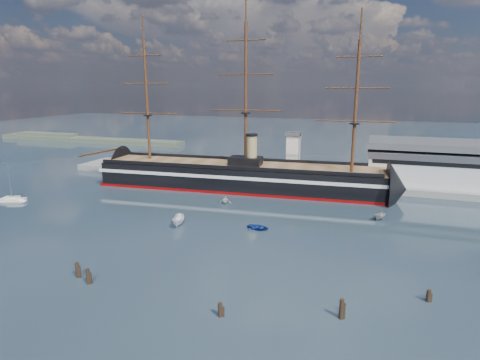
% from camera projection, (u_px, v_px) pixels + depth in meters
% --- Properties ---
extents(ground, '(600.00, 600.00, 0.00)m').
position_uv_depth(ground, '(256.00, 210.00, 105.35)').
color(ground, '#172632').
rests_on(ground, ground).
extents(quay, '(180.00, 18.00, 2.00)m').
position_uv_depth(quay, '(314.00, 182.00, 135.44)').
color(quay, slate).
rests_on(quay, ground).
extents(warehouse, '(63.00, 21.00, 11.60)m').
position_uv_depth(warehouse, '(475.00, 166.00, 122.37)').
color(warehouse, '#B7BABC').
rests_on(warehouse, ground).
extents(quay_tower, '(5.00, 5.00, 15.00)m').
position_uv_depth(quay_tower, '(293.00, 154.00, 132.61)').
color(quay_tower, silver).
rests_on(quay_tower, ground).
extents(shoreline, '(120.00, 10.00, 4.00)m').
position_uv_depth(shoreline, '(75.00, 139.00, 235.91)').
color(shoreline, '#3F4C38').
rests_on(shoreline, ground).
extents(warship, '(113.39, 22.17, 53.94)m').
position_uv_depth(warship, '(234.00, 176.00, 126.95)').
color(warship, black).
rests_on(warship, ground).
extents(sailboat, '(6.90, 4.37, 10.65)m').
position_uv_depth(sailboat, '(13.00, 199.00, 112.89)').
color(sailboat, silver).
rests_on(sailboat, ground).
extents(motorboat_a, '(7.73, 4.45, 2.91)m').
position_uv_depth(motorboat_a, '(179.00, 226.00, 93.50)').
color(motorboat_a, white).
rests_on(motorboat_a, ground).
extents(motorboat_b, '(1.75, 3.33, 1.48)m').
position_uv_depth(motorboat_b, '(258.00, 229.00, 91.08)').
color(motorboat_b, navy).
rests_on(motorboat_b, ground).
extents(motorboat_c, '(5.59, 4.09, 2.11)m').
position_uv_depth(motorboat_c, '(380.00, 220.00, 97.52)').
color(motorboat_c, gray).
rests_on(motorboat_c, ground).
extents(motorboat_d, '(6.48, 4.17, 2.20)m').
position_uv_depth(motorboat_d, '(225.00, 203.00, 111.37)').
color(motorboat_d, silver).
rests_on(motorboat_d, ground).
extents(piling_near_left, '(0.64, 0.64, 3.36)m').
position_uv_depth(piling_near_left, '(89.00, 284.00, 66.11)').
color(piling_near_left, black).
rests_on(piling_near_left, ground).
extents(piling_near_mid, '(0.64, 0.64, 2.83)m').
position_uv_depth(piling_near_mid, '(220.00, 316.00, 56.75)').
color(piling_near_mid, black).
rests_on(piling_near_mid, ground).
extents(piling_near_right, '(0.64, 0.64, 3.69)m').
position_uv_depth(piling_near_right, '(341.00, 319.00, 56.24)').
color(piling_near_right, black).
rests_on(piling_near_right, ground).
extents(piling_far_right, '(0.64, 0.64, 2.64)m').
position_uv_depth(piling_far_right, '(428.00, 301.00, 60.68)').
color(piling_far_right, black).
rests_on(piling_far_right, ground).
extents(piling_extra, '(0.64, 0.64, 3.45)m').
position_uv_depth(piling_extra, '(78.00, 277.00, 68.32)').
color(piling_extra, black).
rests_on(piling_extra, ground).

